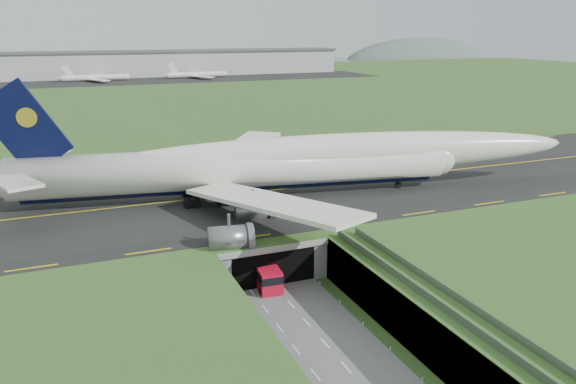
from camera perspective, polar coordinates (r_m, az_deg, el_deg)
name	(u,v)px	position (r m, az deg, el deg)	size (l,w,h in m)	color
ground	(297,313)	(71.65, 0.92, -12.17)	(900.00, 900.00, 0.00)	#3D6026
airfield_deck	(297,291)	(70.27, 0.93, -10.02)	(800.00, 800.00, 6.00)	gray
trench_road	(323,342)	(65.68, 3.58, -14.96)	(12.00, 75.00, 0.20)	slate
taxiway	(223,196)	(98.32, -6.62, -0.42)	(800.00, 44.00, 0.18)	black
tunnel_portal	(253,243)	(84.46, -3.53, -5.15)	(17.00, 22.30, 6.00)	gray
guideway	(475,331)	(60.15, 18.45, -13.25)	(3.00, 53.00, 7.05)	#A8A8A3
jumbo_jet	(283,164)	(96.36, -0.54, 2.91)	(104.91, 64.93, 21.78)	white
shuttle_tram	(265,274)	(77.77, -2.31, -8.34)	(3.67, 8.11, 3.20)	red
cargo_terminal	(99,64)	(358.76, -18.63, 12.19)	(320.00, 67.00, 15.60)	#B2B2B2
distant_hills	(169,76)	(497.47, -12.03, 11.50)	(700.00, 91.00, 60.00)	#4F5F59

